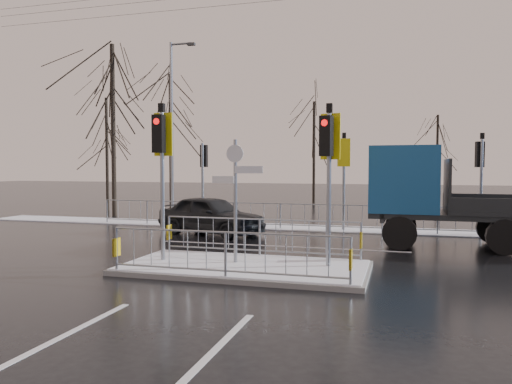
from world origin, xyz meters
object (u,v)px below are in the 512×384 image
(car_far_lane, at_px, (211,215))
(flatbed_truck, at_px, (436,193))
(street_lamp_left, at_px, (173,124))
(traffic_island, at_px, (244,255))

(car_far_lane, xyz_separation_m, flatbed_truck, (7.91, -0.60, 0.97))
(car_far_lane, xyz_separation_m, street_lamp_left, (-3.27, 3.66, 3.76))
(flatbed_truck, bearing_deg, car_far_lane, 175.64)
(car_far_lane, height_order, flatbed_truck, flatbed_truck)
(traffic_island, relative_size, flatbed_truck, 0.87)
(traffic_island, distance_m, flatbed_truck, 7.19)
(flatbed_truck, bearing_deg, street_lamp_left, 159.13)
(car_far_lane, bearing_deg, flatbed_truck, -75.50)
(flatbed_truck, xyz_separation_m, street_lamp_left, (-11.18, 4.26, 2.80))
(car_far_lane, bearing_deg, street_lamp_left, 60.67)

